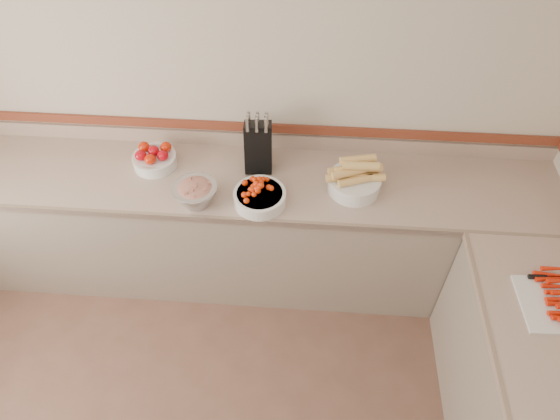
# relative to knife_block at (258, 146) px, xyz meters

# --- Properties ---
(back_wall) EXTENTS (4.00, 0.00, 4.00)m
(back_wall) POSITION_rel_knife_block_xyz_m (-0.19, 0.20, 0.24)
(back_wall) COLOR beige
(back_wall) RESTS_ON ground_plane
(counter_back) EXTENTS (4.00, 0.65, 1.08)m
(counter_back) POSITION_rel_knife_block_xyz_m (-0.19, -0.12, -0.60)
(counter_back) COLOR tan
(counter_back) RESTS_ON ground_plane
(knife_block) EXTENTS (0.17, 0.20, 0.39)m
(knife_block) POSITION_rel_knife_block_xyz_m (0.00, 0.00, 0.00)
(knife_block) COLOR black
(knife_block) RESTS_ON counter_back
(tomato_bowl) EXTENTS (0.27, 0.27, 0.13)m
(tomato_bowl) POSITION_rel_knife_block_xyz_m (-0.63, -0.03, -0.10)
(tomato_bowl) COLOR white
(tomato_bowl) RESTS_ON counter_back
(cherry_tomato_bowl) EXTENTS (0.30, 0.30, 0.16)m
(cherry_tomato_bowl) POSITION_rel_knife_block_xyz_m (0.04, -0.31, -0.10)
(cherry_tomato_bowl) COLOR white
(cherry_tomato_bowl) RESTS_ON counter_back
(corn_bowl) EXTENTS (0.34, 0.31, 0.23)m
(corn_bowl) POSITION_rel_knife_block_xyz_m (0.57, -0.16, -0.08)
(corn_bowl) COLOR white
(corn_bowl) RESTS_ON counter_back
(rhubarb_bowl) EXTENTS (0.26, 0.26, 0.14)m
(rhubarb_bowl) POSITION_rel_knife_block_xyz_m (-0.32, -0.33, -0.08)
(rhubarb_bowl) COLOR #B2B2BA
(rhubarb_bowl) RESTS_ON counter_back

